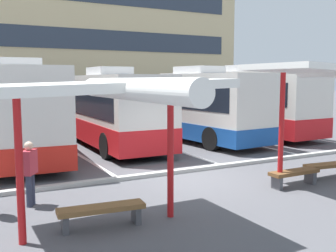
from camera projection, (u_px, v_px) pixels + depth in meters
ground_plane at (191, 178)px, 11.98m from camera, size 160.00×160.00×0.00m
terminal_building at (20, 21)px, 39.53m from camera, size 44.85×11.02×20.20m
coach_bus_1 at (18, 109)px, 16.43m from camera, size 3.39×11.89×3.74m
coach_bus_2 at (100, 108)px, 18.98m from camera, size 2.66×11.81×3.51m
coach_bus_3 at (182, 105)px, 20.19m from camera, size 3.37×10.91×3.59m
coach_bus_4 at (230, 101)px, 22.75m from camera, size 2.88×12.07×3.73m
lane_stripe_2 at (63, 145)px, 17.95m from camera, size 0.16×14.00×0.01m
lane_stripe_3 at (141, 139)px, 19.76m from camera, size 0.16×14.00×0.01m
lane_stripe_4 at (206, 134)px, 21.58m from camera, size 0.16×14.00×0.01m
lane_stripe_5 at (260, 130)px, 23.39m from camera, size 0.16×14.00×0.01m
waiting_shelter_1 at (106, 90)px, 7.35m from camera, size 4.06×5.23×2.99m
bench_2 at (102, 211)px, 7.96m from camera, size 1.78×0.60×0.45m
waiting_shelter_2 at (327, 73)px, 10.97m from camera, size 3.78×4.37×3.39m
bench_3 at (294, 175)px, 11.06m from camera, size 1.57×0.42×0.45m
bench_4 at (334, 166)px, 12.04m from camera, size 2.02×0.66×0.45m
platform_kerb at (178, 171)px, 12.63m from camera, size 44.00×0.24×0.12m
waiting_passenger_1 at (30, 170)px, 9.28m from camera, size 0.43×0.49×1.54m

